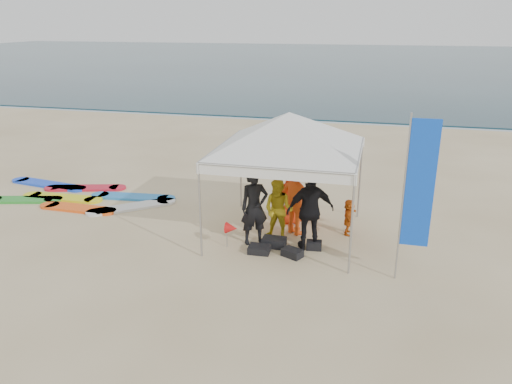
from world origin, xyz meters
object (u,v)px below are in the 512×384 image
Objects in this scene: person_orange_a at (297,197)px; feather_flag at (418,186)px; person_orange_b at (292,196)px; person_seated at (349,217)px; person_yellow at (279,210)px; surfboard_spread at (80,197)px; canopy_tent at (289,113)px; person_black_a at (254,207)px; person_black_b at (310,210)px; marker_pennant at (231,228)px.

feather_flag reaches higher than person_orange_a.
person_seated is (1.54, -0.36, -0.31)m from person_orange_b.
person_yellow is at bearing 156.30° from feather_flag.
surfboard_spread is at bearing 175.09° from person_yellow.
surfboard_spread is at bearing 169.92° from canopy_tent.
person_black_a is at bearing 43.26° from person_orange_b.
person_black_b is 0.41× the size of canopy_tent.
marker_pennant is (-1.14, -1.05, -2.62)m from canopy_tent.
canopy_tent is (0.16, 0.31, 2.34)m from person_yellow.
person_black_a is 3.89m from feather_flag.
feather_flag is at bearing -16.53° from surfboard_spread.
person_yellow is 0.79× the size of person_orange_a.
marker_pennant reaches higher than surfboard_spread.
person_black_b is at bearing 12.60° from marker_pennant.
person_black_b reaches higher than person_orange_b.
person_yellow is at bearing 2.58° from person_black_a.
person_black_a is 2.38m from canopy_tent.
surfboard_spread is at bearing 131.65° from person_black_a.
person_orange_a is at bearing 145.73° from feather_flag.
person_seated is 0.20× the size of canopy_tent.
person_orange_b is 0.33× the size of canopy_tent.
person_black_a reaches higher than surfboard_spread.
person_orange_a is at bearing 41.90° from marker_pennant.
canopy_tent is at bearing -10.08° from surfboard_spread.
person_black_b is 3.04× the size of marker_pennant.
person_yellow is at bearing -12.95° from surfboard_spread.
person_black_b is at bearing 145.28° from person_seated.
person_black_b reaches higher than person_yellow.
person_orange_b is at bearing 59.11° from marker_pennant.
marker_pennant is at bearing -22.02° from surfboard_spread.
person_orange_b is at bearing 140.18° from feather_flag.
person_black_a is 2.49m from person_seated.
person_yellow is (0.52, 0.35, -0.15)m from person_black_a.
person_black_b is (0.44, -0.82, -0.01)m from person_orange_a.
surfboard_spread is (-5.53, 2.24, -0.46)m from marker_pennant.
person_orange_b is 2.17m from marker_pennant.
person_seated is at bearing 32.26° from person_yellow.
canopy_tent is 3.04m from marker_pennant.
feather_flag is at bearing -29.70° from canopy_tent.
person_orange_b is 2.47m from canopy_tent.
person_orange_a reaches higher than person_yellow.
feather_flag is at bearing -8.50° from marker_pennant.
person_orange_a is 1.01× the size of person_black_b.
surfboard_spread is at bearing 87.92° from person_seated.
feather_flag reaches higher than person_yellow.
person_orange_a is 3.07× the size of marker_pennant.
person_black_a is 0.96× the size of person_black_b.
person_orange_b is 1.67× the size of person_seated.
surfboard_spread is (-6.64, 0.39, -0.74)m from person_orange_b.
person_orange_b is at bearing -32.81° from person_orange_a.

